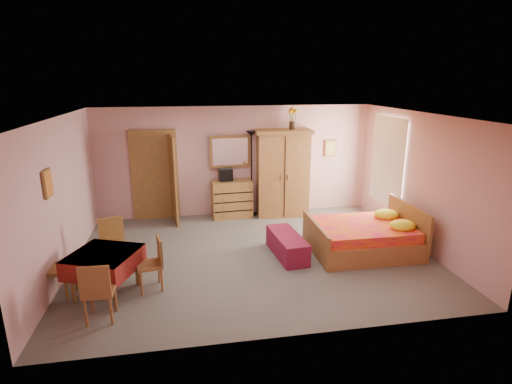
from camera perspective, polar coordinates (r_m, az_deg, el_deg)
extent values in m
plane|color=slate|center=(7.61, -0.35, -9.01)|extent=(6.50, 6.50, 0.00)
plane|color=brown|center=(6.93, -0.39, 10.89)|extent=(6.50, 6.50, 0.00)
cube|color=#CD9695|center=(9.57, -2.89, 4.40)|extent=(6.50, 0.10, 2.60)
cube|color=#CD9695|center=(4.85, 4.64, -7.32)|extent=(6.50, 0.10, 2.60)
cube|color=#CD9695|center=(7.37, -26.15, -0.75)|extent=(0.10, 5.00, 2.60)
cube|color=#CD9695|center=(8.33, 22.27, 1.47)|extent=(0.10, 5.00, 2.60)
cube|color=#9E6B35|center=(9.55, -14.23, 2.22)|extent=(1.06, 0.12, 2.15)
cube|color=white|center=(9.28, 18.29, 4.20)|extent=(0.08, 1.40, 1.95)
cube|color=orange|center=(6.71, -27.65, 1.08)|extent=(0.04, 0.32, 0.42)
cube|color=#D8BF59|center=(10.05, 10.60, 6.16)|extent=(0.30, 0.04, 0.40)
cube|color=#A87439|center=(9.51, -3.45, -1.01)|extent=(0.97, 0.52, 0.89)
cube|color=white|center=(9.45, -3.71, 5.79)|extent=(0.97, 0.11, 0.76)
cube|color=black|center=(9.38, -4.37, 2.49)|extent=(0.33, 0.25, 0.29)
cube|color=black|center=(9.50, -0.64, 2.61)|extent=(0.32, 0.32, 2.04)
cube|color=#A56D38|center=(9.51, 3.82, 2.68)|extent=(1.36, 0.76, 2.07)
cube|color=yellow|center=(9.40, 5.22, 10.43)|extent=(0.20, 0.20, 0.50)
cube|color=#E91640|center=(7.88, 14.97, -5.15)|extent=(1.95, 1.54, 0.90)
cube|color=maroon|center=(7.55, 4.46, -7.56)|extent=(0.57, 1.26, 0.41)
cube|color=maroon|center=(6.64, -20.70, -10.77)|extent=(1.20, 1.20, 0.68)
cube|color=#935C31|center=(5.97, -21.49, -12.90)|extent=(0.41, 0.41, 0.88)
cube|color=olive|center=(7.27, -19.49, -7.25)|extent=(0.54, 0.54, 0.92)
cube|color=olive|center=(6.81, -26.44, -9.72)|extent=(0.48, 0.48, 0.91)
cube|color=#A26636|center=(6.53, -14.99, -9.93)|extent=(0.45, 0.45, 0.84)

